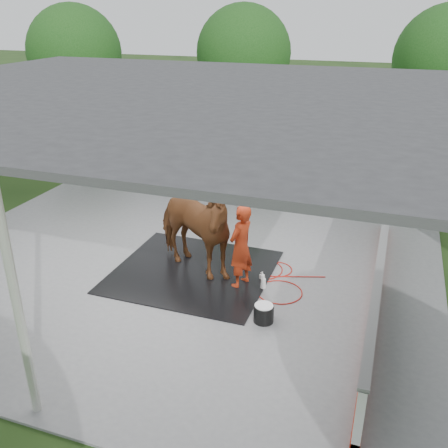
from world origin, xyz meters
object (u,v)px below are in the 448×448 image
(horse, at_px, (192,228))
(wash_bucket, at_px, (264,313))
(dasher_board, at_px, (378,280))
(handler, at_px, (241,247))

(horse, xyz_separation_m, wash_bucket, (2.03, -1.35, -0.91))
(dasher_board, height_order, wash_bucket, dasher_board)
(dasher_board, relative_size, horse, 3.15)
(horse, height_order, handler, horse)
(handler, xyz_separation_m, wash_bucket, (0.84, -1.16, -0.74))
(horse, bearing_deg, handler, -74.09)
(handler, bearing_deg, wash_bucket, 54.47)
(dasher_board, height_order, handler, handler)
(dasher_board, xyz_separation_m, handler, (-2.82, -0.20, 0.38))
(dasher_board, relative_size, handler, 4.33)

